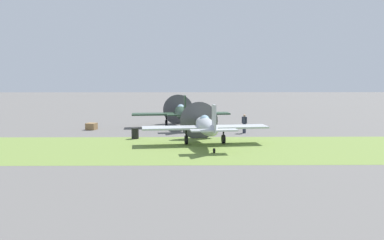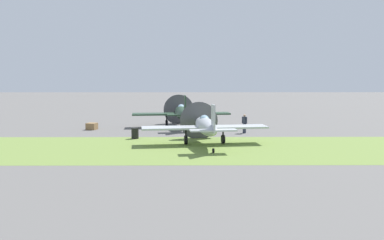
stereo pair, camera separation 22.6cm
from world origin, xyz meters
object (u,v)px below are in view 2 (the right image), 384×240
at_px(airplane_wingman, 205,126).
at_px(ground_crew_chief, 198,111).
at_px(ground_crew_mechanic, 244,123).
at_px(airplane_lead, 182,113).
at_px(fuel_drum, 135,133).
at_px(supply_crate, 92,126).

bearing_deg(airplane_wingman, ground_crew_chief, 83.37).
distance_m(ground_crew_chief, ground_crew_mechanic, 13.34).
height_order(airplane_wingman, ground_crew_mechanic, airplane_wingman).
height_order(airplane_lead, fuel_drum, airplane_lead).
bearing_deg(airplane_lead, ground_crew_mechanic, -42.55).
distance_m(airplane_wingman, ground_crew_chief, 18.89).
distance_m(airplane_lead, ground_crew_mechanic, 7.20).
relative_size(ground_crew_chief, ground_crew_mechanic, 1.00).
xyz_separation_m(airplane_lead, ground_crew_mechanic, (5.80, -4.23, -0.57)).
height_order(airplane_wingman, fuel_drum, airplane_wingman).
xyz_separation_m(airplane_lead, supply_crate, (-8.67, -1.72, -1.17)).
height_order(fuel_drum, supply_crate, fuel_drum).
xyz_separation_m(airplane_lead, fuel_drum, (-3.74, -7.39, -1.04)).
distance_m(airplane_wingman, ground_crew_mechanic, 7.25).
relative_size(fuel_drum, supply_crate, 1.00).
bearing_deg(ground_crew_chief, fuel_drum, 104.80).
bearing_deg(fuel_drum, ground_crew_mechanic, 18.33).
relative_size(airplane_lead, ground_crew_chief, 5.79).
distance_m(airplane_lead, airplane_wingman, 10.58).
xyz_separation_m(airplane_wingman, fuel_drum, (-5.74, 2.99, -0.99)).
distance_m(fuel_drum, supply_crate, 7.51).
xyz_separation_m(ground_crew_chief, ground_crew_mechanic, (3.98, -12.73, 0.00)).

